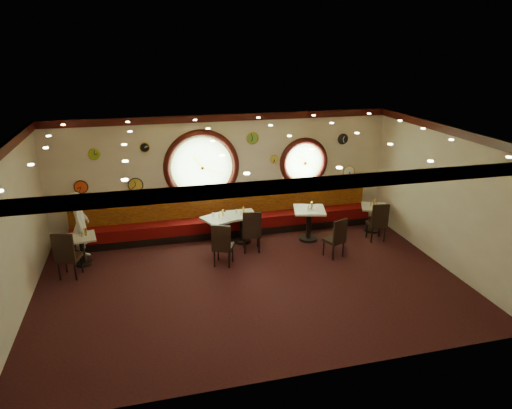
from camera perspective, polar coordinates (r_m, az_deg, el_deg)
name	(u,v)px	position (r m, az deg, el deg)	size (l,w,h in m)	color
floor	(252,283)	(10.00, -0.56, -9.78)	(9.00, 6.00, 0.00)	black
ceiling	(251,136)	(8.87, -0.63, 8.51)	(9.00, 6.00, 0.02)	gold
wall_back	(225,175)	(12.11, -3.93, 3.74)	(9.00, 0.02, 3.20)	beige
wall_front	(300,286)	(6.71, 5.52, -10.09)	(9.00, 0.02, 3.20)	beige
wall_left	(11,235)	(9.42, -28.30, -3.43)	(0.02, 6.00, 3.20)	beige
wall_right	(444,197)	(11.20, 22.41, 0.91)	(0.02, 6.00, 3.20)	beige
molding_back	(224,118)	(11.74, -4.06, 10.78)	(9.00, 0.10, 0.18)	#340C09
molding_front	(302,185)	(6.15, 5.83, 2.44)	(9.00, 0.10, 0.18)	#340C09
molding_right	(451,131)	(10.82, 23.23, 8.48)	(0.10, 6.00, 0.18)	#340C09
banquette_base	(228,231)	(12.35, -3.53, -3.31)	(8.00, 0.55, 0.20)	black
banquette_seat	(228,222)	(12.26, -3.56, -2.23)	(8.00, 0.55, 0.30)	#540708
banquette_back	(226,206)	(12.32, -3.79, -0.14)	(8.00, 0.10, 0.55)	#601207
porthole_left_glass	(202,167)	(11.95, -6.79, 4.68)	(1.66, 1.66, 0.02)	#87BC70
porthole_left_frame	(202,167)	(11.94, -6.78, 4.66)	(1.98, 1.98, 0.18)	#340C09
porthole_left_ring	(202,167)	(11.91, -6.76, 4.62)	(1.61, 1.61, 0.03)	gold
porthole_right_glass	(304,162)	(12.61, 5.97, 5.27)	(1.10, 1.10, 0.02)	#87BC70
porthole_right_frame	(304,162)	(12.60, 5.99, 5.25)	(1.38, 1.38, 0.18)	#340C09
porthole_right_ring	(304,163)	(12.57, 6.04, 5.22)	(1.09, 1.09, 0.03)	gold
wall_clock_0	(256,187)	(12.36, 0.03, 2.18)	(0.24, 0.24, 0.03)	red
wall_clock_1	(252,138)	(12.00, -0.44, 8.31)	(0.30, 0.30, 0.03)	#76B639
wall_clock_2	(343,139)	(12.86, 10.78, 8.06)	(0.28, 0.28, 0.03)	black
wall_clock_3	(274,159)	(12.28, 2.30, 5.69)	(0.22, 0.22, 0.03)	gold
wall_clock_4	(94,154)	(11.77, -19.57, 5.95)	(0.26, 0.26, 0.03)	#7CAF23
wall_clock_5	(136,185)	(11.93, -14.82, 2.37)	(0.36, 0.36, 0.03)	gold
wall_clock_6	(81,187)	(12.02, -21.03, 2.07)	(0.32, 0.32, 0.03)	red
wall_clock_7	(349,172)	(13.18, 11.51, 4.04)	(0.34, 0.34, 0.03)	white
wall_clock_8	(145,147)	(11.69, -13.75, 6.94)	(0.24, 0.24, 0.03)	black
wall_clock_9	(153,195)	(12.02, -12.80, 1.16)	(0.20, 0.20, 0.03)	white
table_a	(82,247)	(11.34, -20.92, -4.96)	(0.73, 0.73, 0.70)	black
table_b	(219,229)	(11.49, -4.62, -3.03)	(0.95, 0.95, 0.78)	black
table_c	(242,224)	(11.74, -1.77, -2.50)	(0.73, 0.73, 0.77)	black
table_d	(309,220)	(11.92, 6.64, -1.99)	(0.96, 0.96, 0.86)	black
table_e	(373,215)	(12.82, 14.46, -1.32)	(0.87, 0.87, 0.73)	black
chair_a	(66,253)	(10.71, -22.64, -5.56)	(0.56, 0.56, 0.68)	black
chair_b	(222,242)	(10.47, -4.24, -4.72)	(0.58, 0.58, 0.65)	black
chair_c	(252,229)	(11.13, -0.54, -3.05)	(0.51, 0.51, 0.67)	black
chair_d	(337,236)	(11.04, 10.08, -3.85)	(0.54, 0.54, 0.62)	black
chair_e	(378,220)	(12.15, 15.04, -1.86)	(0.48, 0.48, 0.65)	black
condiment_a_salt	(80,234)	(11.25, -21.19, -3.51)	(0.03, 0.03, 0.09)	silver
condiment_b_salt	(213,215)	(11.43, -5.39, -1.32)	(0.04, 0.04, 0.11)	silver
condiment_c_salt	(236,211)	(11.67, -2.47, -0.83)	(0.04, 0.04, 0.11)	#B8B7BC
condiment_d_salt	(308,207)	(11.77, 6.55, -0.34)	(0.04, 0.04, 0.11)	silver
condiment_a_pepper	(81,235)	(11.18, -20.99, -3.54)	(0.04, 0.04, 0.11)	silver
condiment_b_pepper	(219,216)	(11.38, -4.65, -1.40)	(0.04, 0.04, 0.11)	silver
condiment_c_pepper	(241,213)	(11.53, -1.88, -1.12)	(0.04, 0.04, 0.10)	silver
condiment_d_pepper	(311,207)	(11.81, 6.87, -0.33)	(0.03, 0.03, 0.09)	#BAB9BE
condiment_a_bottle	(85,232)	(11.22, -20.54, -3.23)	(0.06, 0.06, 0.18)	gold
condiment_b_bottle	(223,213)	(11.50, -4.17, -1.03)	(0.05, 0.05, 0.15)	gold
condiment_c_bottle	(243,209)	(11.73, -1.58, -0.59)	(0.05, 0.05, 0.16)	gold
condiment_d_bottle	(311,205)	(11.83, 6.94, -0.08)	(0.05, 0.05, 0.17)	gold
condiment_e_salt	(371,205)	(12.68, 14.17, -0.01)	(0.03, 0.03, 0.10)	#BCBDC1
condiment_e_pepper	(376,204)	(12.74, 14.82, 0.05)	(0.04, 0.04, 0.10)	silver
condiment_e_bottle	(374,201)	(12.83, 14.54, 0.37)	(0.05, 0.05, 0.17)	gold
waiter	(81,226)	(11.49, -21.08, -2.51)	(0.61, 0.40, 1.67)	white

